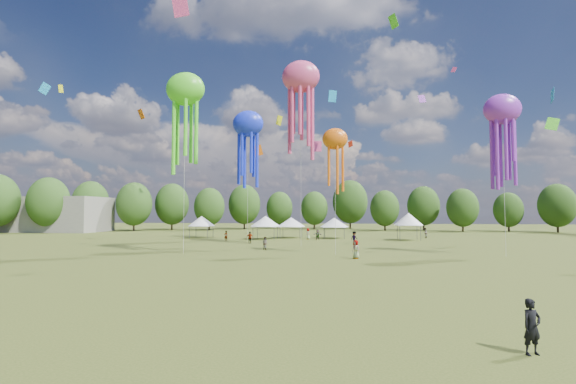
# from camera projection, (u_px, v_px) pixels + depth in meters

# --- Properties ---
(ground) EXTENTS (300.00, 300.00, 0.00)m
(ground) POSITION_uv_depth(u_px,v_px,m) (265.00, 331.00, 15.51)
(ground) COLOR #384416
(ground) RESTS_ON ground
(observer_main) EXTENTS (0.74, 0.62, 1.74)m
(observer_main) POSITION_uv_depth(u_px,v_px,m) (532.00, 327.00, 12.95)
(observer_main) COLOR black
(observer_main) RESTS_ON ground
(spectator_near) EXTENTS (0.96, 0.92, 1.56)m
(spectator_near) POSITION_uv_depth(u_px,v_px,m) (265.00, 243.00, 48.96)
(spectator_near) COLOR gray
(spectator_near) RESTS_ON ground
(spectators_far) EXTENTS (33.03, 34.94, 1.83)m
(spectators_far) POSITION_uv_depth(u_px,v_px,m) (334.00, 236.00, 61.36)
(spectators_far) COLOR gray
(spectators_far) RESTS_ON ground
(festival_tents) EXTENTS (39.72, 9.14, 4.41)m
(festival_tents) POSITION_uv_depth(u_px,v_px,m) (300.00, 221.00, 70.09)
(festival_tents) COLOR #47474C
(festival_tents) RESTS_ON ground
(show_kites) EXTENTS (37.41, 25.50, 24.66)m
(show_kites) POSITION_uv_depth(u_px,v_px,m) (283.00, 120.00, 54.48)
(show_kites) COLOR #50DF24
(show_kites) RESTS_ON ground
(small_kites) EXTENTS (70.49, 66.65, 43.68)m
(small_kites) POSITION_uv_depth(u_px,v_px,m) (324.00, 29.00, 58.37)
(small_kites) COLOR #50DF24
(small_kites) RESTS_ON ground
(treeline) EXTENTS (201.57, 95.24, 13.43)m
(treeline) POSITION_uv_depth(u_px,v_px,m) (307.00, 202.00, 78.23)
(treeline) COLOR #38281C
(treeline) RESTS_ON ground
(hangar) EXTENTS (40.00, 12.00, 8.00)m
(hangar) POSITION_uv_depth(u_px,v_px,m) (21.00, 214.00, 96.51)
(hangar) COLOR gray
(hangar) RESTS_ON ground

